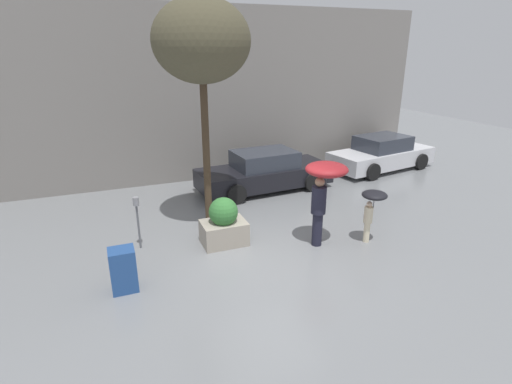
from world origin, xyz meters
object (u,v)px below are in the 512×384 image
Objects in this scene: parking_meter at (137,212)px; parked_car_far at (381,154)px; street_tree at (201,42)px; newspaper_box at (123,270)px; person_adult at (324,182)px; parked_car_near at (264,172)px; planter_box at (224,224)px; person_child at (372,203)px.

parked_car_far is at bearing 19.31° from parking_meter.
newspaper_box is at bearing -134.37° from street_tree.
person_adult is at bearing 121.29° from parked_car_far.
street_tree is at bearing 20.82° from parking_meter.
street_tree reaches higher than parked_car_near.
newspaper_box is (-0.49, -1.73, -0.49)m from parking_meter.
parking_meter reaches higher than planter_box.
planter_box is 0.21× the size of street_tree.
planter_box is 0.26× the size of parked_car_far.
street_tree is (-7.82, -2.68, 4.10)m from parked_car_far.
parking_meter is at bearing 118.60° from parked_car_near.
parked_car_far is 5.12× the size of newspaper_box.
parked_car_near and parked_car_far have the same top height.
parked_car_far is 0.80× the size of street_tree.
person_child is at bearing -18.42° from parking_meter.
planter_box is 0.58× the size of person_adult.
parked_car_near is 3.54× the size of parking_meter.
person_adult is 2.32× the size of newspaper_box.
parked_car_near is (2.49, 3.38, 0.09)m from planter_box.
newspaper_box is at bearing -153.67° from planter_box.
parked_car_near is 1.01× the size of parked_car_far.
street_tree reaches higher than parking_meter.
planter_box is at bearing -150.43° from person_child.
person_adult is at bearing -18.95° from parking_meter.
newspaper_box is at bearing 106.94° from parked_car_far.
planter_box is 0.26× the size of parked_car_near.
person_child is at bearing 130.06° from parked_car_far.
parked_car_far is at bearing 18.94° from street_tree.
planter_box is at bearing 26.33° from newspaper_box.
parked_car_far is 3.51× the size of parking_meter.
person_child reaches higher than parking_meter.
parking_meter is at bearing 74.30° from newspaper_box.
street_tree is at bearing 99.18° from parked_car_far.
street_tree is at bearing -166.17° from person_child.
parked_car_near reaches higher than parking_meter.
planter_box is 2.08m from parking_meter.
person_child is 0.29× the size of parked_car_near.
parked_car_far reaches higher than parking_meter.
person_adult is at bearing -43.85° from street_tree.
planter_box is 0.92× the size of parking_meter.
person_adult is 0.45× the size of parked_car_near.
person_adult is 0.36× the size of street_tree.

